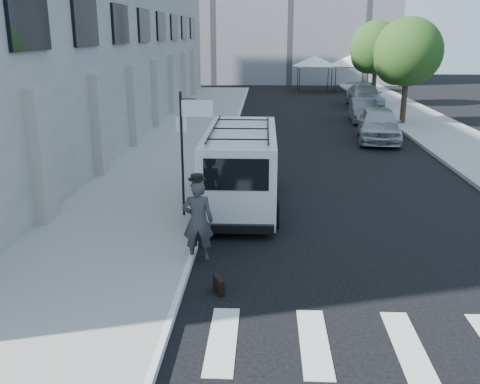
# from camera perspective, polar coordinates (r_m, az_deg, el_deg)

# --- Properties ---
(ground) EXTENTS (120.00, 120.00, 0.00)m
(ground) POSITION_cam_1_polar(r_m,az_deg,el_deg) (12.34, 3.93, -8.15)
(ground) COLOR black
(ground) RESTS_ON ground
(sidewalk_left) EXTENTS (4.50, 48.00, 0.15)m
(sidewalk_left) POSITION_cam_1_polar(r_m,az_deg,el_deg) (27.95, -5.44, 6.09)
(sidewalk_left) COLOR gray
(sidewalk_left) RESTS_ON ground
(sidewalk_right) EXTENTS (4.00, 56.00, 0.15)m
(sidewalk_right) POSITION_cam_1_polar(r_m,az_deg,el_deg) (32.95, 19.27, 6.85)
(sidewalk_right) COLOR gray
(sidewalk_right) RESTS_ON ground
(building_left) EXTENTS (10.00, 44.00, 12.00)m
(building_left) POSITION_cam_1_polar(r_m,az_deg,el_deg) (31.28, -19.11, 17.33)
(building_left) COLOR gray
(building_left) RESTS_ON ground
(sign_pole) EXTENTS (1.03, 0.07, 3.50)m
(sign_pole) POSITION_cam_1_polar(r_m,az_deg,el_deg) (14.76, -5.36, 6.78)
(sign_pole) COLOR black
(sign_pole) RESTS_ON sidewalk_left
(tree_near) EXTENTS (3.80, 3.83, 6.03)m
(tree_near) POSITION_cam_1_polar(r_m,az_deg,el_deg) (32.33, 17.24, 13.83)
(tree_near) COLOR black
(tree_near) RESTS_ON ground
(tree_far) EXTENTS (3.80, 3.83, 6.03)m
(tree_far) POSITION_cam_1_polar(r_m,az_deg,el_deg) (41.11, 14.16, 14.52)
(tree_far) COLOR black
(tree_far) RESTS_ON ground
(tent_left) EXTENTS (4.00, 4.00, 3.20)m
(tent_left) POSITION_cam_1_polar(r_m,az_deg,el_deg) (49.44, 7.98, 13.67)
(tent_left) COLOR black
(tent_left) RESTS_ON ground
(tent_right) EXTENTS (4.00, 4.00, 3.20)m
(tent_right) POSITION_cam_1_polar(r_m,az_deg,el_deg) (50.32, 11.67, 13.54)
(tent_right) COLOR black
(tent_right) RESTS_ON ground
(businessman) EXTENTS (0.75, 0.52, 1.98)m
(businessman) POSITION_cam_1_polar(r_m,az_deg,el_deg) (12.41, -4.52, -3.07)
(businessman) COLOR #343436
(businessman) RESTS_ON ground
(briefcase) EXTENTS (0.28, 0.45, 0.34)m
(briefcase) POSITION_cam_1_polar(r_m,az_deg,el_deg) (11.20, -2.30, -9.87)
(briefcase) COLOR black
(briefcase) RESTS_ON ground
(suitcase) EXTENTS (0.28, 0.41, 1.09)m
(suitcase) POSITION_cam_1_polar(r_m,az_deg,el_deg) (13.57, -4.22, -4.45)
(suitcase) COLOR black
(suitcase) RESTS_ON ground
(cargo_van) EXTENTS (2.26, 6.31, 2.36)m
(cargo_van) POSITION_cam_1_polar(r_m,az_deg,el_deg) (16.41, 0.13, 2.75)
(cargo_van) COLOR silver
(cargo_van) RESTS_ON ground
(parked_car_a) EXTENTS (2.60, 5.12, 1.67)m
(parked_car_a) POSITION_cam_1_polar(r_m,az_deg,el_deg) (27.32, 14.58, 7.01)
(parked_car_a) COLOR #A1A3A9
(parked_car_a) RESTS_ON ground
(parked_car_b) EXTENTS (1.70, 4.22, 1.37)m
(parked_car_b) POSITION_cam_1_polar(r_m,az_deg,el_deg) (33.13, 13.04, 8.46)
(parked_car_b) COLOR #5B5C63
(parked_car_b) RESTS_ON ground
(parked_car_c) EXTENTS (2.20, 5.41, 1.57)m
(parked_car_c) POSITION_cam_1_polar(r_m,az_deg,el_deg) (40.15, 13.14, 9.97)
(parked_car_c) COLOR #919498
(parked_car_c) RESTS_ON ground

